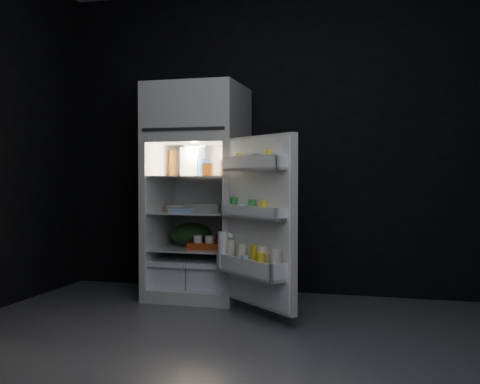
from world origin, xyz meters
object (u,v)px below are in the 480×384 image
(egg_carton, at_px, (204,208))
(yogurt_tray, at_px, (205,246))
(refrigerator, at_px, (199,184))
(fridge_door, at_px, (257,224))
(milk_jug, at_px, (192,162))

(egg_carton, distance_m, yogurt_tray, 0.32)
(refrigerator, distance_m, fridge_door, 0.95)
(egg_carton, xyz_separation_m, yogurt_tray, (0.03, -0.07, -0.31))
(fridge_door, distance_m, yogurt_tray, 0.76)
(milk_jug, height_order, egg_carton, milk_jug)
(fridge_door, bearing_deg, milk_jug, 138.04)
(refrigerator, distance_m, egg_carton, 0.22)
(egg_carton, height_order, yogurt_tray, egg_carton)
(egg_carton, bearing_deg, refrigerator, 136.32)
(refrigerator, bearing_deg, milk_jug, 157.74)
(refrigerator, height_order, milk_jug, refrigerator)
(refrigerator, relative_size, egg_carton, 5.87)
(milk_jug, xyz_separation_m, egg_carton, (0.14, -0.11, -0.38))
(fridge_door, height_order, yogurt_tray, fridge_door)
(fridge_door, height_order, milk_jug, fridge_door)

